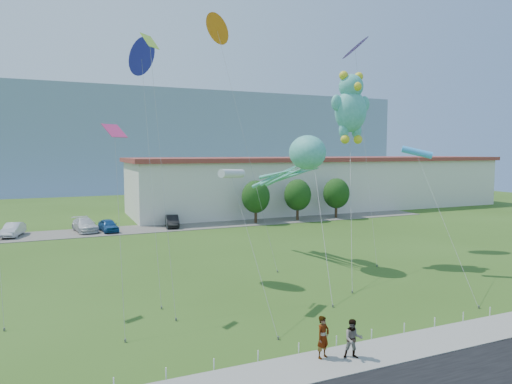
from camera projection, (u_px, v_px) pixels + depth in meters
ground at (339, 333)px, 22.88m from camera, size 160.00×160.00×0.00m
sidewalk at (373, 354)px, 20.36m from camera, size 80.00×2.50×0.10m
parking_strip at (176, 227)px, 54.93m from camera, size 70.00×6.00×0.06m
hill_ridge at (107, 140)px, 131.65m from camera, size 160.00×50.00×25.00m
warehouse at (323, 183)px, 73.01m from camera, size 61.00×15.00×8.20m
rope_fence at (354, 337)px, 21.67m from camera, size 26.05×0.05×0.50m
tree_near at (256, 197)px, 57.64m from camera, size 3.60×3.60×5.47m
tree_mid at (298, 195)px, 59.99m from camera, size 3.60×3.60×5.47m
tree_far at (336, 193)px, 62.35m from camera, size 3.60×3.60×5.47m
pedestrian_left at (323, 337)px, 19.80m from camera, size 0.78×0.64×1.85m
pedestrian_right at (353, 339)px, 19.77m from camera, size 1.02×0.92×1.72m
parked_car_silver at (13, 230)px, 48.64m from camera, size 2.34×4.49×1.41m
parked_car_white at (85, 225)px, 51.60m from camera, size 2.98×5.42×1.49m
parked_car_blue at (108, 225)px, 51.55m from camera, size 2.23×4.25×1.38m
parked_car_black at (172, 221)px, 54.75m from camera, size 2.14×4.45×1.41m
octopus_kite at (299, 162)px, 36.42m from camera, size 4.60×15.68×10.33m
teddy_bear_kite at (351, 106)px, 36.60m from camera, size 6.52×8.45×15.45m
small_kite_blue at (142, 61)px, 32.05m from camera, size 1.80×8.45×16.45m
small_kite_cyan at (417, 153)px, 33.84m from camera, size 2.73×9.21×9.46m
small_kite_orange at (219, 35)px, 38.83m from camera, size 2.95×8.54×20.22m
small_kite_white at (232, 175)px, 26.67m from camera, size 0.50×7.11×8.22m
small_kite_yellow at (153, 74)px, 27.76m from camera, size 1.29×6.40×16.33m
small_kite_purple at (356, 52)px, 42.51m from camera, size 4.04×8.58×19.48m
small_kite_pink at (116, 151)px, 24.43m from camera, size 1.29×4.89×10.63m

